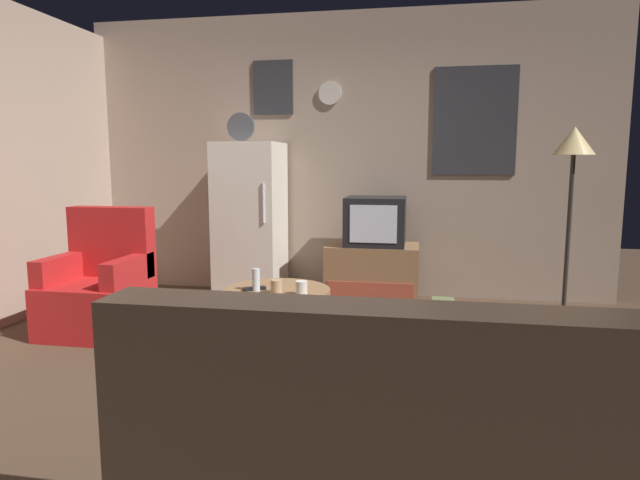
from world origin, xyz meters
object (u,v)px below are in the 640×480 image
object	(u,v)px
fridge	(250,221)
crt_tv	(376,221)
mug_ceramic_tan	(276,287)
remote_control	(254,289)
standing_lamp	(573,156)
coffee_table	(277,322)
mug_ceramic_white	(301,288)
wine_glass	(256,280)
tv_stand	(372,275)
book_stack	(443,305)
couch	(398,470)
armchair	(100,288)

from	to	relation	value
fridge	crt_tv	world-z (taller)	fridge
mug_ceramic_tan	remote_control	bearing A→B (deg)	159.87
standing_lamp	coffee_table	bearing A→B (deg)	-151.95
mug_ceramic_white	remote_control	world-z (taller)	mug_ceramic_white
fridge	wine_glass	bearing A→B (deg)	-71.35
tv_stand	remote_control	bearing A→B (deg)	-113.23
mug_ceramic_white	mug_ceramic_tan	world-z (taller)	same
wine_glass	mug_ceramic_white	xyz separation A→B (m)	(0.32, -0.06, -0.03)
crt_tv	book_stack	size ratio (longest dim) A/B	2.54
standing_lamp	wine_glass	xyz separation A→B (m)	(-2.24, -1.20, -0.82)
couch	wine_glass	bearing A→B (deg)	120.09
crt_tv	armchair	bearing A→B (deg)	-149.91
mug_ceramic_white	couch	bearing A→B (deg)	-67.83
wine_glass	remote_control	world-z (taller)	wine_glass
fridge	book_stack	xyz separation A→B (m)	(1.83, -0.17, -0.70)
crt_tv	coffee_table	xyz separation A→B (m)	(-0.54, -1.48, -0.55)
armchair	couch	xyz separation A→B (m)	(2.39, -2.10, -0.03)
tv_stand	coffee_table	world-z (taller)	tv_stand
remote_control	couch	bearing A→B (deg)	-91.08
crt_tv	coffee_table	distance (m)	1.67
tv_stand	crt_tv	distance (m)	0.50
fridge	tv_stand	world-z (taller)	fridge
armchair	couch	world-z (taller)	armchair
crt_tv	wine_glass	size ratio (longest dim) A/B	3.60
tv_stand	mug_ceramic_white	xyz separation A→B (m)	(-0.32, -1.61, 0.23)
standing_lamp	book_stack	bearing A→B (deg)	165.47
tv_stand	standing_lamp	distance (m)	1.96
mug_ceramic_white	couch	distance (m)	1.83
tv_stand	crt_tv	bearing A→B (deg)	-2.49
tv_stand	mug_ceramic_tan	bearing A→B (deg)	-107.09
fridge	couch	world-z (taller)	fridge
crt_tv	mug_ceramic_tan	world-z (taller)	crt_tv
armchair	remote_control	bearing A→B (deg)	-14.50
mug_ceramic_white	standing_lamp	bearing A→B (deg)	33.14
wine_glass	remote_control	xyz separation A→B (m)	(-0.02, 0.01, -0.06)
crt_tv	mug_ceramic_tan	distance (m)	1.70
tv_stand	coffee_table	distance (m)	1.57
crt_tv	mug_ceramic_white	size ratio (longest dim) A/B	6.00
mug_ceramic_tan	crt_tv	bearing A→B (deg)	72.19
tv_stand	mug_ceramic_tan	world-z (taller)	tv_stand
mug_ceramic_white	wine_glass	bearing A→B (deg)	170.22
wine_glass	couch	world-z (taller)	couch
standing_lamp	couch	bearing A→B (deg)	-112.77
tv_stand	mug_ceramic_tan	size ratio (longest dim) A/B	9.33
crt_tv	book_stack	distance (m)	0.96
mug_ceramic_white	mug_ceramic_tan	xyz separation A→B (m)	(-0.17, 0.01, 0.00)
standing_lamp	couch	distance (m)	3.35
wine_glass	mug_ceramic_white	world-z (taller)	wine_glass
standing_lamp	mug_ceramic_tan	world-z (taller)	standing_lamp
wine_glass	mug_ceramic_tan	size ratio (longest dim) A/B	1.67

